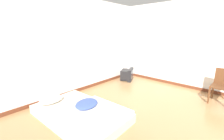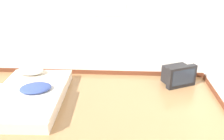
# 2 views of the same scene
# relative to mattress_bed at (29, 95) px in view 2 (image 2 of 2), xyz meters

# --- Properties ---
(wall_back) EXTENTS (7.31, 0.08, 2.60)m
(wall_back) POSITION_rel_mattress_bed_xyz_m (0.82, 1.25, 1.17)
(wall_back) COLOR white
(wall_back) RESTS_ON ground_plane
(mattress_bed) EXTENTS (1.23, 1.93, 0.32)m
(mattress_bed) POSITION_rel_mattress_bed_xyz_m (0.00, 0.00, 0.00)
(mattress_bed) COLOR beige
(mattress_bed) RESTS_ON ground_plane
(crt_tv) EXTENTS (0.66, 0.58, 0.42)m
(crt_tv) POSITION_rel_mattress_bed_xyz_m (2.67, 0.82, 0.08)
(crt_tv) COLOR black
(crt_tv) RESTS_ON ground_plane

